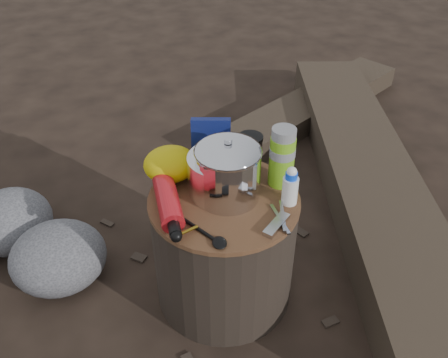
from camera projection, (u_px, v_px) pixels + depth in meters
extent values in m
plane|color=black|center=(224.00, 291.00, 1.67)|extent=(60.00, 60.00, 0.00)
cylinder|color=black|center=(224.00, 248.00, 1.55)|extent=(0.44, 0.44, 0.41)
cube|color=#33291F|center=(367.00, 176.00, 2.06)|extent=(0.73, 2.04, 0.17)
cube|color=#33291F|center=(310.00, 107.00, 2.61)|extent=(1.24, 0.91, 0.11)
cylinder|color=white|center=(222.00, 175.00, 1.41)|extent=(0.20, 0.20, 0.12)
cylinder|color=silver|center=(228.00, 170.00, 1.38)|extent=(0.19, 0.19, 0.19)
cylinder|color=#70B21C|center=(282.00, 157.00, 1.43)|extent=(0.08, 0.08, 0.19)
cylinder|color=black|center=(250.00, 152.00, 1.52)|extent=(0.07, 0.07, 0.11)
ellipsoid|color=#CAB208|center=(170.00, 164.00, 1.47)|extent=(0.16, 0.13, 0.11)
cube|color=#0C154F|center=(211.00, 142.00, 1.52)|extent=(0.13, 0.05, 0.16)
cube|color=#ABABB0|center=(276.00, 225.00, 1.32)|extent=(0.10, 0.09, 0.01)
cylinder|color=silver|center=(290.00, 187.00, 1.38)|extent=(0.05, 0.05, 0.11)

